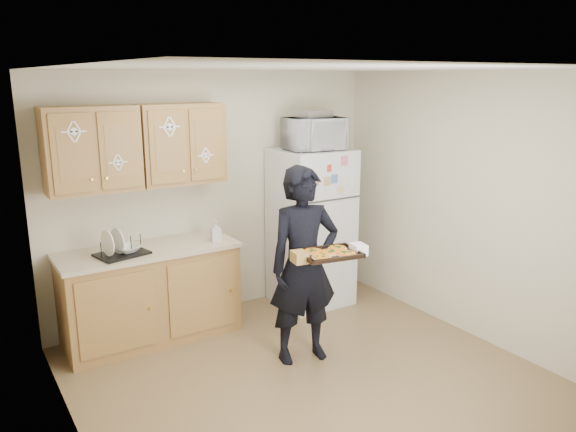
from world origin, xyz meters
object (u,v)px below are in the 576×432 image
(person, at_px, (304,265))
(baking_tray, at_px, (330,254))
(microwave, at_px, (315,134))
(dish_rack, at_px, (121,246))
(refrigerator, at_px, (311,227))

(person, height_order, baking_tray, person)
(microwave, xyz_separation_m, dish_rack, (-2.06, 0.02, -0.88))
(microwave, bearing_deg, baking_tray, -113.08)
(person, xyz_separation_m, baking_tray, (0.05, -0.30, 0.17))
(dish_rack, bearing_deg, refrigerator, 0.70)
(baking_tray, relative_size, microwave, 0.79)
(person, relative_size, baking_tray, 3.63)
(refrigerator, bearing_deg, dish_rack, -179.30)
(baking_tray, distance_m, dish_rack, 1.86)
(person, distance_m, dish_rack, 1.63)
(person, height_order, dish_rack, person)
(microwave, height_order, dish_rack, microwave)
(refrigerator, xyz_separation_m, dish_rack, (-2.06, -0.03, 0.13))
(baking_tray, height_order, microwave, microwave)
(microwave, bearing_deg, person, -121.78)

